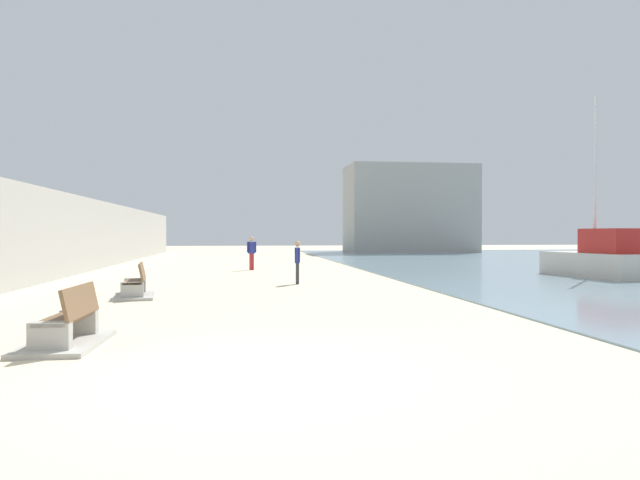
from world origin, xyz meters
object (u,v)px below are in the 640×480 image
object	(u,v)px
person_standing	(252,251)
bench_far	(135,289)
boat_mid_bay	(602,259)
bench_near	(67,331)
person_walking	(297,259)

from	to	relation	value
person_standing	bench_far	bearing A→B (deg)	-106.80
boat_mid_bay	bench_near	bearing A→B (deg)	-145.78
person_walking	boat_mid_bay	size ratio (longest dim) A/B	0.21
bench_near	boat_mid_bay	distance (m)	21.11
person_standing	boat_mid_bay	distance (m)	15.76
person_walking	person_standing	xyz separation A→B (m)	(-1.45, 8.25, 0.07)
bench_near	bench_far	size ratio (longest dim) A/B	0.97
bench_near	person_walking	world-z (taller)	person_walking
bench_near	boat_mid_bay	bearing A→B (deg)	34.22
bench_far	person_standing	bearing A→B (deg)	73.20
boat_mid_bay	person_walking	bearing A→B (deg)	-174.70
boat_mid_bay	person_standing	bearing A→B (deg)	153.31
bench_near	bench_far	xyz separation A→B (m)	(-0.20, 7.15, 0.00)
bench_near	person_walking	xyz separation A→B (m)	(4.82, 10.70, 0.66)
person_standing	boat_mid_bay	size ratio (longest dim) A/B	0.22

